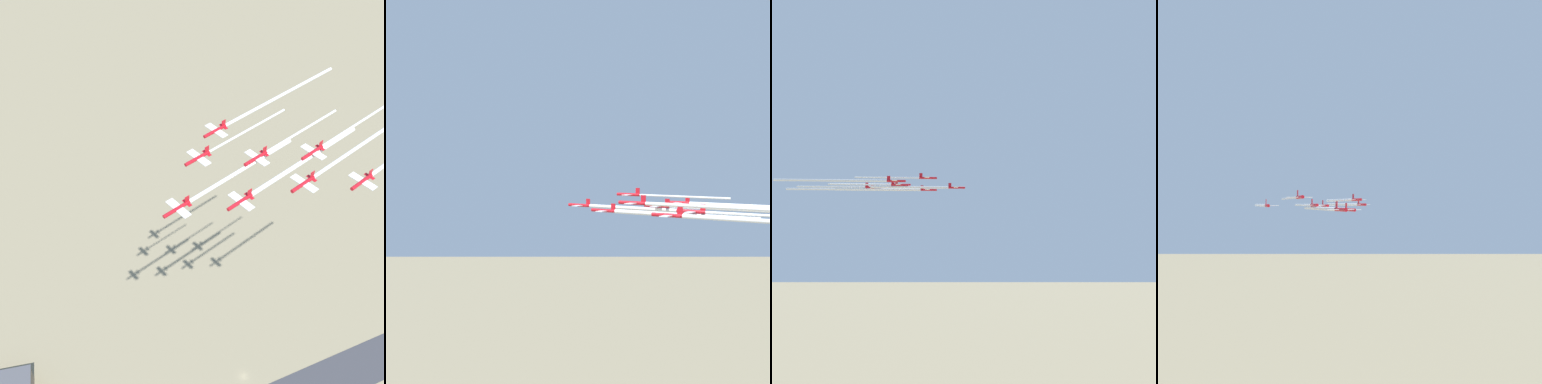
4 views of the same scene
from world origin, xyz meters
The scene contains 16 objects.
jet_0 centered at (-28.83, 38.64, 166.13)m, with size 8.59×8.78×3.05m.
jet_1 centered at (-29.42, 20.87, 165.70)m, with size 8.59×8.78×3.05m.
jet_2 centered at (-13.59, 29.49, 170.07)m, with size 8.59×8.78×3.05m.
jet_3 centered at (-30.00, 3.10, 169.57)m, with size 8.59×8.78×3.05m.
jet_4 centered at (-14.17, 11.73, 167.35)m, with size 8.59×8.78×3.05m.
jet_5 centered at (1.66, 20.35, 167.18)m, with size 8.59×8.78×3.05m.
jet_6 centered at (-30.59, -14.66, 167.48)m, with size 8.59×8.78×3.05m.
jet_7 centered at (-14.76, -6.04, 167.02)m, with size 8.59×8.78×3.05m.
smoke_trail_0 centered at (-16.90, 16.74, 166.08)m, with size 20.91×37.04×1.18m.
smoke_trail_1 centered at (-16.22, -3.36, 165.66)m, with size 23.62×41.80×1.38m.
smoke_trail_2 centered at (-3.76, 11.45, 170.02)m, with size 16.29×29.10×0.71m.
smoke_trail_3 centered at (-19.12, -16.88, 169.52)m, with size 18.73×33.15×1.09m.
smoke_trail_4 centered at (-4.22, -6.54, 167.31)m, with size 16.59×29.57×0.78m.
smoke_trail_5 centered at (16.43, -6.76, 167.14)m, with size 26.49×47.41×1.08m.
smoke_trail_6 centered at (-16.71, -40.14, 167.43)m, with size 24.80×44.19×1.18m.
smoke_trail_7 centered at (-3.90, -25.97, 166.98)m, with size 18.42×32.92×0.79m.
Camera 4 is at (-42.76, 127.06, 167.80)m, focal length 28.00 mm.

